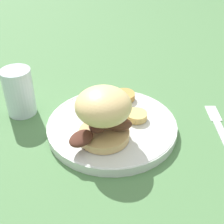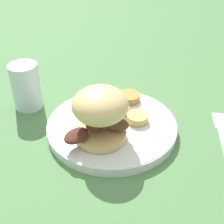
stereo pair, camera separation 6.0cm
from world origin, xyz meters
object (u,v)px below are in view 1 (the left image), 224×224
at_px(dinner_plate, 112,126).
at_px(drinking_glass, 19,92).
at_px(sandwich, 103,113).
at_px(fork, 220,129).

relative_size(dinner_plate, drinking_glass, 2.52).
height_order(sandwich, fork, sandwich).
height_order(dinner_plate, sandwich, sandwich).
bearing_deg(dinner_plate, drinking_glass, -122.94).
relative_size(dinner_plate, fork, 1.41).
bearing_deg(drinking_glass, dinner_plate, 57.06).
bearing_deg(sandwich, dinner_plate, 146.65).
relative_size(fork, drinking_glass, 1.80).
height_order(sandwich, drinking_glass, sandwich).
distance_m(sandwich, fork, 0.25).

